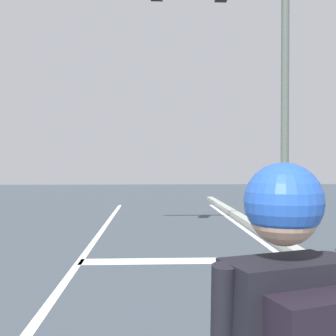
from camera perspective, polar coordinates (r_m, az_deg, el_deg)
The scene contains 4 objects.
lane_line_center at distance 5.51m, azimuth -15.13°, elevation -16.28°, with size 0.12×20.00×0.01m, color silver.
lane_line_curbside at distance 5.83m, azimuth 21.16°, elevation -15.33°, with size 0.12×20.00×0.01m, color silver.
stop_bar at distance 6.79m, azimuth 2.95°, elevation -12.95°, with size 3.56×0.40×0.01m, color silver.
traffic_signal_mast at distance 8.61m, azimuth 9.87°, elevation 17.46°, with size 3.97×0.34×5.74m.
Camera 1 is at (0.56, 0.87, 1.62)m, focal length 43.15 mm.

